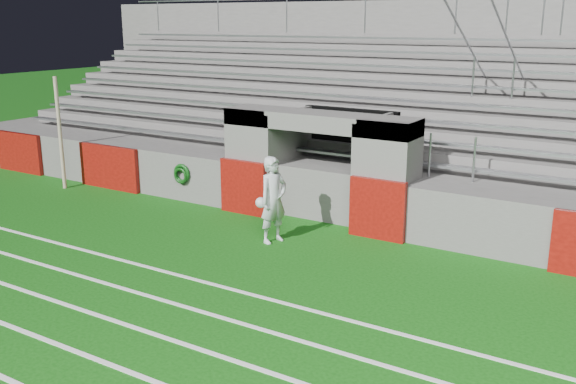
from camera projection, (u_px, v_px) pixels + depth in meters
The scene contains 6 objects.
ground at pixel (232, 264), 12.71m from camera, with size 90.00×90.00×0.00m, color #0E4C0C.
field_post at pixel (60, 133), 18.06m from camera, with size 0.11×0.11×3.18m, color tan.
field_markings at pixel (10, 381), 8.60m from camera, with size 28.00×8.09×0.01m.
stadium_structure at pixel (392, 132), 18.88m from camera, with size 26.00×8.48×5.42m.
goalkeeper_with_ball at pixel (273, 200), 13.77m from camera, with size 0.65×0.79×1.89m.
hose_coil at pixel (181, 174), 16.85m from camera, with size 0.52×0.14×0.53m.
Camera 1 is at (7.20, -9.55, 4.69)m, focal length 40.00 mm.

